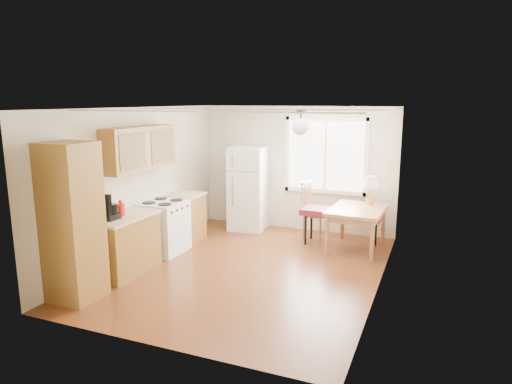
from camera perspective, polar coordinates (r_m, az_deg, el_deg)
The scene contains 11 objects.
room_shell at distance 6.95m, azimuth -1.03°, elevation 0.10°, with size 4.60×5.60×2.62m.
kitchen_run at distance 7.37m, azimuth -15.40°, elevation -2.94°, with size 0.65×3.40×2.20m.
window_unit at distance 9.05m, azimuth 8.69°, elevation 4.54°, with size 1.64×0.05×1.51m.
pendant_light at distance 6.97m, azimuth 5.61°, elevation 8.25°, with size 0.26×0.26×0.40m.
refrigerator at distance 9.29m, azimuth -1.01°, elevation 0.46°, with size 0.76×0.76×1.69m.
bench at distance 8.40m, azimuth 10.61°, elevation -2.70°, with size 1.45×0.57×0.66m.
dining_table at distance 8.21m, azimuth 12.50°, elevation -2.70°, with size 0.96×1.25×0.75m.
chair at distance 8.70m, azimuth 6.87°, elevation -1.75°, with size 0.51×0.50×1.12m.
table_lamp at distance 8.50m, azimuth 14.15°, elevation 1.02°, with size 0.30×0.30×0.52m.
coffee_maker at distance 6.96m, azimuth -17.90°, elevation -2.17°, with size 0.21×0.27×0.40m.
kettle at distance 7.18m, azimuth -16.55°, elevation -2.07°, with size 0.13×0.13×0.24m.
Camera 1 is at (2.69, -6.27, 2.62)m, focal length 32.00 mm.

